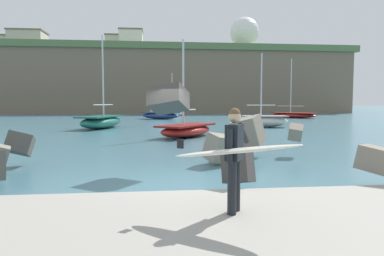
{
  "coord_description": "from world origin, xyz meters",
  "views": [
    {
      "loc": [
        -0.78,
        -9.14,
        2.11
      ],
      "look_at": [
        0.28,
        0.5,
        1.4
      ],
      "focal_mm": 32.93,
      "sensor_mm": 36.0,
      "label": 1
    }
  ],
  "objects_px": {
    "boat_near_left": "(264,121)",
    "station_building_central": "(131,44)",
    "boat_mid_right": "(294,115)",
    "radar_dome": "(244,35)",
    "boat_mid_left": "(186,130)",
    "boat_mid_centre": "(170,113)",
    "station_building_east": "(118,48)",
    "station_building_west": "(28,43)",
    "station_building_annex": "(20,46)",
    "boat_near_right": "(160,114)",
    "surfer_with_board": "(234,153)",
    "boat_far_left": "(101,121)"
  },
  "relations": [
    {
      "from": "boat_near_right",
      "to": "station_building_annex",
      "type": "height_order",
      "value": "station_building_annex"
    },
    {
      "from": "boat_mid_left",
      "to": "boat_mid_centre",
      "type": "bearing_deg",
      "value": 89.0
    },
    {
      "from": "station_building_east",
      "to": "boat_near_right",
      "type": "bearing_deg",
      "value": -78.48
    },
    {
      "from": "surfer_with_board",
      "to": "boat_near_right",
      "type": "relative_size",
      "value": 0.37
    },
    {
      "from": "station_building_east",
      "to": "station_building_west",
      "type": "bearing_deg",
      "value": -166.05
    },
    {
      "from": "boat_mid_left",
      "to": "station_building_west",
      "type": "bearing_deg",
      "value": 115.21
    },
    {
      "from": "station_building_east",
      "to": "station_building_annex",
      "type": "height_order",
      "value": "station_building_east"
    },
    {
      "from": "radar_dome",
      "to": "boat_far_left",
      "type": "bearing_deg",
      "value": -115.48
    },
    {
      "from": "boat_mid_right",
      "to": "radar_dome",
      "type": "bearing_deg",
      "value": 85.5
    },
    {
      "from": "boat_far_left",
      "to": "station_building_east",
      "type": "relative_size",
      "value": 1.26
    },
    {
      "from": "boat_far_left",
      "to": "station_building_annex",
      "type": "xyz_separation_m",
      "value": [
        -26.67,
        57.84,
        14.65
      ]
    },
    {
      "from": "boat_mid_right",
      "to": "radar_dome",
      "type": "distance_m",
      "value": 42.12
    },
    {
      "from": "boat_mid_centre",
      "to": "station_building_central",
      "type": "xyz_separation_m",
      "value": [
        -7.76,
        35.82,
        15.75
      ]
    },
    {
      "from": "boat_near_left",
      "to": "radar_dome",
      "type": "xyz_separation_m",
      "value": [
        12.53,
        54.93,
        17.64
      ]
    },
    {
      "from": "station_building_annex",
      "to": "radar_dome",
      "type": "bearing_deg",
      "value": -3.31
    },
    {
      "from": "boat_near_right",
      "to": "radar_dome",
      "type": "bearing_deg",
      "value": 61.76
    },
    {
      "from": "radar_dome",
      "to": "station_building_east",
      "type": "height_order",
      "value": "radar_dome"
    },
    {
      "from": "radar_dome",
      "to": "station_building_west",
      "type": "distance_m",
      "value": 51.02
    },
    {
      "from": "boat_far_left",
      "to": "station_building_annex",
      "type": "bearing_deg",
      "value": 114.75
    },
    {
      "from": "surfer_with_board",
      "to": "boat_mid_left",
      "type": "relative_size",
      "value": 0.34
    },
    {
      "from": "station_building_central",
      "to": "station_building_east",
      "type": "height_order",
      "value": "station_building_central"
    },
    {
      "from": "station_building_central",
      "to": "surfer_with_board",
      "type": "bearing_deg",
      "value": -85.49
    },
    {
      "from": "boat_mid_left",
      "to": "boat_near_left",
      "type": "bearing_deg",
      "value": 45.94
    },
    {
      "from": "boat_near_right",
      "to": "station_building_central",
      "type": "xyz_separation_m",
      "value": [
        -6.03,
        43.72,
        15.64
      ]
    },
    {
      "from": "boat_mid_centre",
      "to": "station_building_annex",
      "type": "xyz_separation_m",
      "value": [
        -33.41,
        34.43,
        14.66
      ]
    },
    {
      "from": "boat_near_left",
      "to": "station_building_east",
      "type": "bearing_deg",
      "value": 106.11
    },
    {
      "from": "boat_near_right",
      "to": "station_building_west",
      "type": "distance_m",
      "value": 54.04
    },
    {
      "from": "boat_far_left",
      "to": "station_building_annex",
      "type": "height_order",
      "value": "station_building_annex"
    },
    {
      "from": "boat_near_right",
      "to": "station_building_west",
      "type": "xyz_separation_m",
      "value": [
        -29.77,
        42.46,
        15.2
      ]
    },
    {
      "from": "boat_near_left",
      "to": "station_building_central",
      "type": "xyz_separation_m",
      "value": [
        -14.59,
        59.38,
        15.75
      ]
    },
    {
      "from": "station_building_central",
      "to": "boat_mid_right",
      "type": "bearing_deg",
      "value": -60.43
    },
    {
      "from": "surfer_with_board",
      "to": "station_building_central",
      "type": "distance_m",
      "value": 84.32
    },
    {
      "from": "surfer_with_board",
      "to": "station_building_west",
      "type": "height_order",
      "value": "station_building_west"
    },
    {
      "from": "boat_mid_centre",
      "to": "station_building_annex",
      "type": "bearing_deg",
      "value": 134.14
    },
    {
      "from": "boat_mid_centre",
      "to": "station_building_west",
      "type": "height_order",
      "value": "station_building_west"
    },
    {
      "from": "surfer_with_board",
      "to": "station_building_east",
      "type": "distance_m",
      "value": 88.28
    },
    {
      "from": "boat_near_left",
      "to": "station_building_west",
      "type": "height_order",
      "value": "station_building_west"
    },
    {
      "from": "radar_dome",
      "to": "boat_mid_left",
      "type": "bearing_deg",
      "value": -107.65
    },
    {
      "from": "boat_mid_left",
      "to": "radar_dome",
      "type": "distance_m",
      "value": 68.0
    },
    {
      "from": "boat_mid_right",
      "to": "radar_dome",
      "type": "height_order",
      "value": "radar_dome"
    },
    {
      "from": "boat_mid_left",
      "to": "radar_dome",
      "type": "relative_size",
      "value": 0.62
    },
    {
      "from": "boat_near_left",
      "to": "boat_mid_left",
      "type": "height_order",
      "value": "boat_near_left"
    },
    {
      "from": "boat_near_right",
      "to": "station_building_east",
      "type": "relative_size",
      "value": 0.89
    },
    {
      "from": "boat_near_right",
      "to": "boat_mid_centre",
      "type": "height_order",
      "value": "boat_mid_centre"
    },
    {
      "from": "boat_near_left",
      "to": "boat_far_left",
      "type": "height_order",
      "value": "boat_far_left"
    },
    {
      "from": "boat_near_left",
      "to": "station_building_east",
      "type": "distance_m",
      "value": 67.49
    },
    {
      "from": "surfer_with_board",
      "to": "boat_mid_centre",
      "type": "bearing_deg",
      "value": 88.5
    },
    {
      "from": "boat_near_left",
      "to": "boat_mid_left",
      "type": "distance_m",
      "value": 10.61
    },
    {
      "from": "boat_near_left",
      "to": "station_building_central",
      "type": "height_order",
      "value": "station_building_central"
    },
    {
      "from": "radar_dome",
      "to": "station_building_central",
      "type": "height_order",
      "value": "radar_dome"
    }
  ]
}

